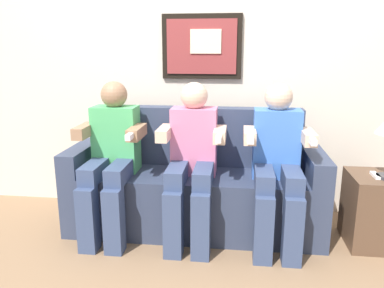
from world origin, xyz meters
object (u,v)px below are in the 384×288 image
object	(u,v)px
person_in_middle	(192,157)
spare_remote_on_table	(375,175)
person_on_left	(112,154)
person_on_right	(277,160)
couch	(195,188)
side_table_right	(377,210)

from	to	relation	value
person_in_middle	spare_remote_on_table	size ratio (longest dim) A/B	8.54
person_on_left	person_on_right	xyz separation A→B (m)	(1.16, -0.00, 0.00)
couch	spare_remote_on_table	size ratio (longest dim) A/B	14.37
person_in_middle	side_table_right	xyz separation A→B (m)	(1.28, 0.06, -0.36)
person_in_middle	side_table_right	bearing A→B (deg)	2.72
couch	side_table_right	distance (m)	1.29
couch	spare_remote_on_table	world-z (taller)	couch
side_table_right	couch	bearing A→B (deg)	175.29
side_table_right	person_on_left	bearing A→B (deg)	-178.12
person_on_left	person_in_middle	world-z (taller)	same
person_on_right	side_table_right	distance (m)	0.79
person_on_left	person_in_middle	distance (m)	0.58
person_in_middle	person_on_right	bearing A→B (deg)	-0.05
couch	person_on_right	size ratio (longest dim) A/B	1.68
person_on_left	side_table_right	bearing A→B (deg)	1.88
couch	side_table_right	size ratio (longest dim) A/B	3.74
person_on_left	person_on_right	world-z (taller)	same
couch	person_on_left	world-z (taller)	person_on_left
person_on_right	spare_remote_on_table	xyz separation A→B (m)	(0.66, 0.04, -0.10)
side_table_right	person_on_right	bearing A→B (deg)	-175.01
couch	person_in_middle	distance (m)	0.34
person_on_left	couch	bearing A→B (deg)	16.08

